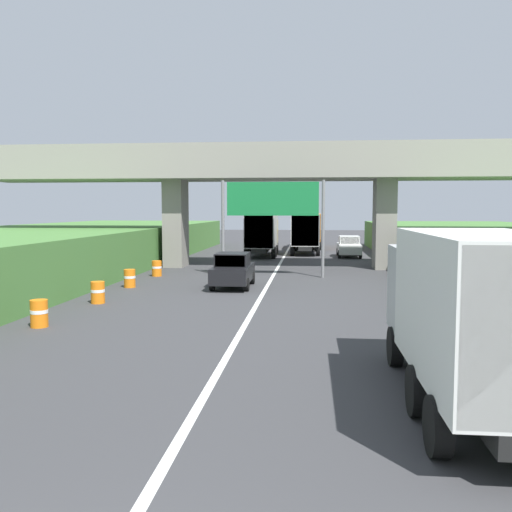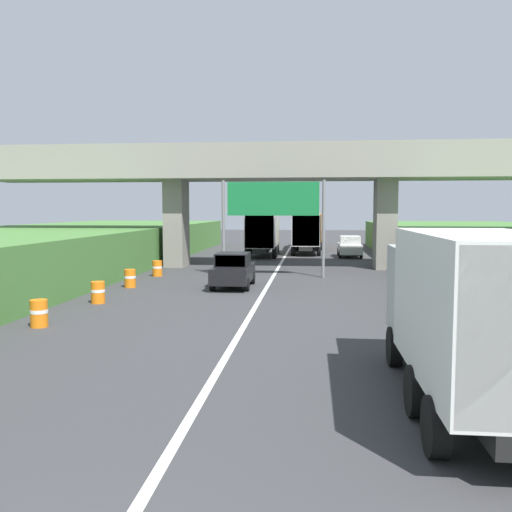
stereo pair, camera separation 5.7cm
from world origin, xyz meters
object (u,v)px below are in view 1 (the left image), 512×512
Objects in this scene: truck_orange at (308,229)px; construction_barrel_3 at (130,278)px; overhead_highway_sign at (273,205)px; truck_yellow at (262,233)px; construction_barrel_2 at (98,292)px; car_black at (233,270)px; construction_barrel_1 at (39,313)px; truck_blue at (306,232)px; truck_silver at (470,309)px; construction_barrel_4 at (157,268)px; car_white at (349,246)px.

truck_orange is 29.89m from construction_barrel_3.
overhead_highway_sign is at bearing -94.64° from truck_orange.
truck_yellow is 8.11× the size of construction_barrel_2.
truck_yellow and truck_orange have the same top height.
car_black reaches higher than construction_barrel_1.
construction_barrel_1 is at bearing -105.12° from truck_blue.
construction_barrel_3 is (-11.97, 15.44, -1.47)m from truck_silver.
construction_barrel_3 is at bearing 127.79° from truck_silver.
car_black is 4.56× the size of construction_barrel_2.
construction_barrel_3 is 1.00× the size of construction_barrel_4.
construction_barrel_1 is 4.63m from construction_barrel_2.
truck_orange reaches higher than car_black.
construction_barrel_3 is at bearing 90.34° from construction_barrel_1.
construction_barrel_3 is (-6.73, -4.94, -3.62)m from overhead_highway_sign.
truck_yellow is 1.78× the size of car_black.
overhead_highway_sign is at bearing -110.82° from car_white.
truck_silver reaches higher than car_black.
truck_orange is at bearing 68.98° from truck_yellow.
truck_blue is 32.17m from construction_barrel_1.
construction_barrel_1 is (-8.59, -37.82, -1.47)m from truck_orange.
construction_barrel_1 is 1.00× the size of construction_barrel_2.
construction_barrel_2 is (-11.77, -23.37, -0.40)m from car_white.
overhead_highway_sign reaches higher than truck_blue.
car_white is at bearing 63.26° from construction_barrel_2.
truck_silver reaches higher than construction_barrel_1.
car_black is 6.48m from construction_barrel_4.
construction_barrel_4 is at bearing 90.00° from construction_barrel_1.
truck_orange is 8.11× the size of construction_barrel_1.
truck_yellow is 1.78× the size of car_white.
truck_blue is 1.00× the size of truck_orange.
truck_silver is 23.38m from construction_barrel_4.
truck_orange is 8.11× the size of construction_barrel_4.
truck_blue is 8.11× the size of construction_barrel_3.
car_black is at bearing -110.76° from car_white.
car_white is at bearing 66.93° from construction_barrel_1.
truck_silver is 8.11× the size of construction_barrel_3.
construction_barrel_2 is at bearing -107.31° from truck_blue.
construction_barrel_3 is at bearing 92.57° from construction_barrel_2.
overhead_highway_sign is at bearing 55.71° from construction_barrel_2.
truck_yellow is at bearing 75.38° from construction_barrel_3.
overhead_highway_sign is 12.13m from construction_barrel_2.
overhead_highway_sign reaches higher than truck_orange.
truck_blue is 6.81m from truck_orange.
truck_silver is 8.11× the size of construction_barrel_4.
construction_barrel_2 is (-4.72, -23.53, -1.47)m from truck_yellow.
construction_barrel_2 and construction_barrel_4 have the same top height.
truck_yellow and truck_silver have the same top height.
truck_blue is 1.00× the size of truck_silver.
truck_blue is 8.11× the size of construction_barrel_1.
truck_blue reaches higher than construction_barrel_4.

